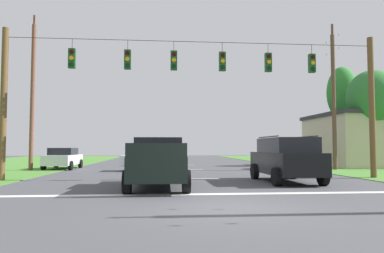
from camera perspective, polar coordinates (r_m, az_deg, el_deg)
The scene contains 14 objects.
ground_plane at distance 9.65m, azimuth 5.32°, elevation -12.61°, with size 120.00×120.00×0.00m, color #47474C.
stop_bar_stripe at distance 12.29m, azimuth 3.06°, elevation -10.58°, with size 15.53×0.45×0.01m, color white.
lane_dash_0 at distance 18.22m, azimuth 0.42°, elevation -8.20°, with size 0.15×2.50×0.01m, color white.
lane_dash_1 at distance 25.62m, azimuth -1.13°, elevation -6.78°, with size 0.15×2.50×0.01m, color white.
lane_dash_2 at distance 32.23m, azimuth -1.90°, elevation -6.06°, with size 0.15×2.50×0.01m, color white.
overhead_signal_span at distance 17.91m, azimuth 0.66°, elevation 5.26°, with size 18.51×0.31×7.26m.
pickup_truck at distance 14.31m, azimuth -5.36°, elevation -5.67°, with size 2.34×5.42×1.95m.
suv_black at distance 16.87m, azimuth 14.56°, elevation -4.90°, with size 2.27×4.83×2.05m.
distant_car_crossing_white at distance 24.13m, azimuth -6.04°, elevation -5.11°, with size 4.35×2.12×1.52m.
distant_car_oncoming at distance 27.68m, azimuth -19.64°, elevation -4.70°, with size 2.07×4.32×1.52m.
utility_pole_mid_right at distance 27.19m, azimuth 21.43°, elevation 4.37°, with size 0.28×1.95×10.26m.
utility_pole_near_left at distance 26.86m, azimuth -23.84°, elevation 4.72°, with size 0.28×1.73×10.62m.
tree_roadside_right at distance 29.98m, azimuth 26.60°, elevation 4.22°, with size 3.70×3.70×7.28m.
tree_roadside_far_right at distance 34.00m, azimuth 22.60°, elevation 4.74°, with size 2.58×2.58×8.54m.
Camera 1 is at (-1.68, -9.37, 1.56)m, focal length 33.84 mm.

